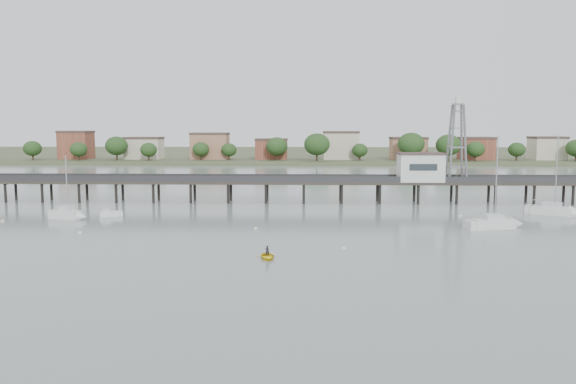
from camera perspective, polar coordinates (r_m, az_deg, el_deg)
name	(u,v)px	position (r m, az deg, el deg)	size (l,w,h in m)	color
ground_plane	(258,300)	(46.24, -3.04, -10.91)	(500.00, 500.00, 0.00)	gray
pier	(285,182)	(104.50, -0.29, 1.01)	(150.00, 5.00, 5.50)	#2D2823
pier_building	(420,167)	(106.34, 13.31, 2.49)	(8.40, 5.40, 5.30)	silver
lattice_tower	(457,143)	(107.62, 16.78, 4.80)	(3.20, 3.20, 15.50)	slate
sailboat_d	(500,224)	(83.32, 20.73, -3.02)	(8.49, 4.56, 13.47)	white
sailboat_b	(71,215)	(91.80, -21.22, -2.17)	(6.26, 3.45, 10.15)	white
sailboat_e	(560,211)	(99.18, 25.93, -1.78)	(8.12, 6.46, 13.47)	white
white_tender	(110,214)	(92.46, -17.59, -2.13)	(3.76, 2.71, 1.35)	white
yellow_dinghy	(267,258)	(60.25, -2.12, -6.76)	(2.14, 0.62, 2.99)	yellow
dinghy_occupant	(267,258)	(60.25, -2.12, -6.76)	(0.43, 1.17, 0.28)	black
mooring_buoys	(299,231)	(75.81, 1.12, -3.93)	(93.35, 25.00, 0.39)	#F9EDC1
far_shore	(299,153)	(283.84, 1.10, 3.93)	(500.00, 170.00, 10.40)	#475133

